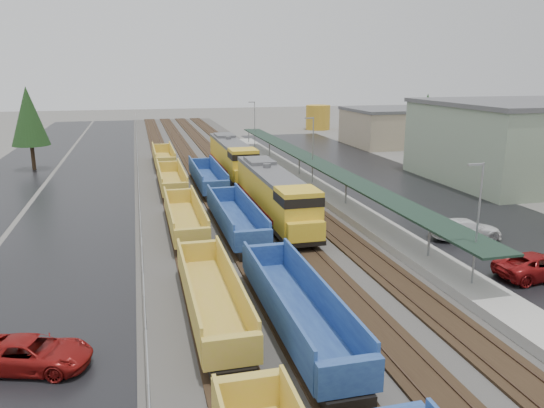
{
  "coord_description": "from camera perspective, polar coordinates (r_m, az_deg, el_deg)",
  "views": [
    {
      "loc": [
        -9.34,
        -5.63,
        13.09
      ],
      "look_at": [
        1.38,
        36.54,
        2.0
      ],
      "focal_mm": 35.0,
      "sensor_mm": 36.0,
      "label": 1
    }
  ],
  "objects": [
    {
      "name": "tree_west_far",
      "position": [
        77.08,
        -24.72,
        8.58
      ],
      "size": [
        4.84,
        4.84,
        11.0
      ],
      "color": "#332316",
      "rests_on": "ground"
    },
    {
      "name": "parked_car_east_b",
      "position": [
        38.39,
        26.76,
        -5.97
      ],
      "size": [
        2.91,
        5.89,
        1.61
      ],
      "primitive_type": "imported",
      "rotation": [
        0.0,
        0.0,
        1.61
      ],
      "color": "maroon",
      "rests_on": "ground"
    },
    {
      "name": "locomotive_lead",
      "position": [
        46.45,
        0.26,
        1.03
      ],
      "size": [
        3.06,
        20.14,
        4.56
      ],
      "color": "black",
      "rests_on": "ground"
    },
    {
      "name": "storage_tank",
      "position": [
        119.86,
        4.96,
        9.27
      ],
      "size": [
        5.36,
        5.36,
        5.36
      ],
      "primitive_type": "cylinder",
      "color": "#BD8F25",
      "rests_on": "ground"
    },
    {
      "name": "locomotive_trail",
      "position": [
        66.6,
        -4.3,
        5.05
      ],
      "size": [
        3.06,
        20.14,
        4.56
      ],
      "color": "black",
      "rests_on": "ground"
    },
    {
      "name": "parked_car_west_c",
      "position": [
        26.89,
        -24.42,
        -14.46
      ],
      "size": [
        3.87,
        5.75,
        1.46
      ],
      "primitive_type": "imported",
      "rotation": [
        0.0,
        0.0,
        1.27
      ],
      "color": "maroon",
      "rests_on": "ground"
    },
    {
      "name": "ballast_strip",
      "position": [
        67.56,
        -6.06,
        3.08
      ],
      "size": [
        20.0,
        160.0,
        0.08
      ],
      "primitive_type": "cube",
      "color": "#302D2B",
      "rests_on": "ground"
    },
    {
      "name": "west_parking_lot",
      "position": [
        67.16,
        -18.83,
        2.3
      ],
      "size": [
        10.0,
        160.0,
        0.02
      ],
      "primitive_type": "cube",
      "color": "black",
      "rests_on": "ground"
    },
    {
      "name": "tree_east",
      "position": [
        74.08,
        16.26,
        8.61
      ],
      "size": [
        4.4,
        4.4,
        10.0
      ],
      "color": "#332316",
      "rests_on": "ground"
    },
    {
      "name": "well_string_blue",
      "position": [
        27.65,
        2.61,
        -11.17
      ],
      "size": [
        2.76,
        84.1,
        2.44
      ],
      "color": "navy",
      "rests_on": "ground"
    },
    {
      "name": "east_commuter_lot",
      "position": [
        63.79,
        12.46,
        2.13
      ],
      "size": [
        16.0,
        100.0,
        0.02
      ],
      "primitive_type": "cube",
      "color": "black",
      "rests_on": "ground"
    },
    {
      "name": "west_road",
      "position": [
        68.73,
        -27.15,
        1.74
      ],
      "size": [
        9.0,
        160.0,
        0.02
      ],
      "primitive_type": "cube",
      "color": "black",
      "rests_on": "ground"
    },
    {
      "name": "trackbed",
      "position": [
        67.54,
        -6.06,
        3.18
      ],
      "size": [
        14.6,
        160.0,
        0.22
      ],
      "color": "black",
      "rests_on": "ground"
    },
    {
      "name": "parked_car_east_c",
      "position": [
        44.64,
        20.15,
        -2.58
      ],
      "size": [
        2.89,
        5.76,
        1.61
      ],
      "primitive_type": "imported",
      "rotation": [
        0.0,
        0.0,
        1.45
      ],
      "color": "white",
      "rests_on": "ground"
    },
    {
      "name": "chainlink_fence",
      "position": [
        65.09,
        -14.21,
        3.7
      ],
      "size": [
        0.08,
        160.04,
        2.02
      ],
      "color": "gray",
      "rests_on": "ground"
    },
    {
      "name": "well_string_yellow",
      "position": [
        36.54,
        -8.26,
        -4.91
      ],
      "size": [
        2.63,
        93.51,
        2.33
      ],
      "color": "gold",
      "rests_on": "ground"
    },
    {
      "name": "distant_hills",
      "position": [
        223.37,
        -0.22,
        10.94
      ],
      "size": [
        301.0,
        140.0,
        25.2
      ],
      "color": "#4E604B",
      "rests_on": "ground"
    },
    {
      "name": "station_platform",
      "position": [
        60.03,
        4.35,
        2.38
      ],
      "size": [
        3.0,
        80.0,
        8.0
      ],
      "color": "#9E9B93",
      "rests_on": "ground"
    }
  ]
}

